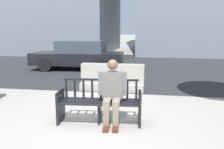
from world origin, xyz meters
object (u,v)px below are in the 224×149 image
at_px(street_bench, 100,104).
at_px(car_sedan_mid, 79,55).
at_px(seated_person, 112,91).
at_px(jersey_barrier_centre, 113,79).

bearing_deg(street_bench, car_sedan_mid, 110.59).
height_order(street_bench, seated_person, seated_person).
height_order(street_bench, jersey_barrier_centre, street_bench).
bearing_deg(jersey_barrier_centre, street_bench, -85.64).
distance_m(street_bench, seated_person, 0.40).
xyz_separation_m(street_bench, seated_person, (0.27, -0.03, 0.29)).
distance_m(jersey_barrier_centre, car_sedan_mid, 4.58).
distance_m(seated_person, car_sedan_mid, 7.37).
bearing_deg(jersey_barrier_centre, car_sedan_mid, 120.67).
xyz_separation_m(jersey_barrier_centre, car_sedan_mid, (-2.33, 3.93, 0.36)).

